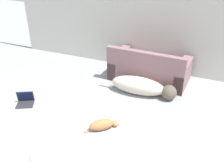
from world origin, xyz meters
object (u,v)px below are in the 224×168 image
dog (142,86)px  cat (103,125)px  couch (149,69)px  laptop_open (25,100)px  book_cream (36,155)px

dog → cat: dog is taller
dog → couch: bearing=93.2°
dog → cat: 1.34m
cat → laptop_open: 1.67m
couch → laptop_open: 2.64m
couch → cat: bearing=87.3°
couch → cat: (-0.19, -1.97, -0.17)m
couch → book_cream: (-0.81, -2.89, -0.24)m
dog → book_cream: (-0.86, -2.24, -0.16)m
book_cream → couch: bearing=74.3°
dog → laptop_open: bearing=-148.6°
cat → book_cream: size_ratio=2.35×
couch → laptop_open: size_ratio=4.29×
dog → book_cream: 2.41m
cat → dog: bearing=37.5°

